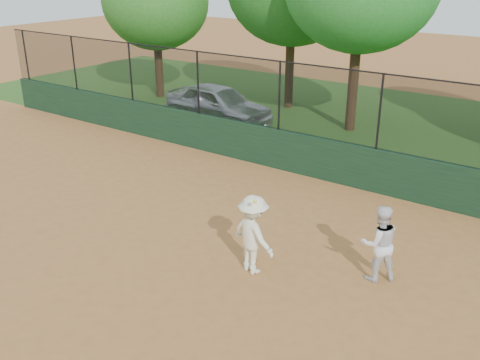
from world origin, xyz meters
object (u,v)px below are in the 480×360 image
Objects in this scene: player_main at (253,235)px; tree_0 at (155,1)px; player_second at (379,243)px; parked_car at (218,104)px.

tree_0 is (-11.65, 9.80, 3.30)m from player_main.
tree_0 is at bearing -73.95° from player_second.
parked_car is 10.52m from player_main.
player_second is 2.43m from player_main.
parked_car is at bearing 131.02° from player_main.
player_second is at bearing 28.75° from player_main.
player_second is 16.60m from tree_0.
player_second is 0.88× the size of player_main.
player_main is 0.29× the size of tree_0.
player_second reaches higher than parked_car.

